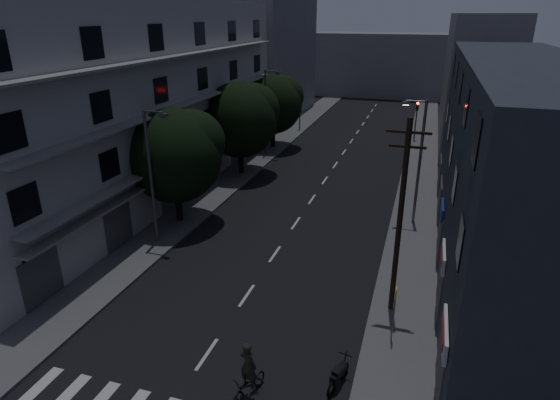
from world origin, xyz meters
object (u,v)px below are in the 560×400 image
Objects in this scene: motorcycle at (338,376)px; cyclist at (249,379)px; bus_stop_sign at (395,305)px; utility_pole at (400,216)px.

cyclist reaches higher than motorcycle.
motorcycle is at bearing 43.89° from cyclist.
motorcycle is 0.75× the size of cyclist.
bus_stop_sign is 1.07× the size of cyclist.
utility_pole is at bearing 74.69° from cyclist.
cyclist is at bearing -122.62° from utility_pole.
bus_stop_sign is (0.22, -2.31, -2.98)m from utility_pole.
motorcycle is 3.36m from cyclist.
bus_stop_sign is at bearing -84.55° from utility_pole.
bus_stop_sign reaches higher than cyclist.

